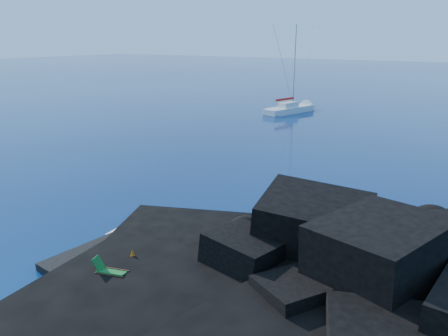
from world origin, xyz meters
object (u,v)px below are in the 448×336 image
at_px(sailboat, 290,112).
at_px(sunbather, 128,247).
at_px(deck_chair, 112,268).
at_px(marker_cone, 133,255).

height_order(sailboat, sunbather, sailboat).
distance_m(deck_chair, marker_cone, 1.58).
relative_size(sailboat, sunbather, 6.91).
bearing_deg(deck_chair, marker_cone, 84.45).
bearing_deg(sailboat, deck_chair, -58.56).
bearing_deg(sunbather, marker_cone, -28.03).
bearing_deg(marker_cone, sunbather, 146.18).
distance_m(sunbather, marker_cone, 1.18).
xyz_separation_m(deck_chair, sunbather, (-1.27, 2.19, -0.32)).
relative_size(deck_chair, marker_cone, 2.33).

